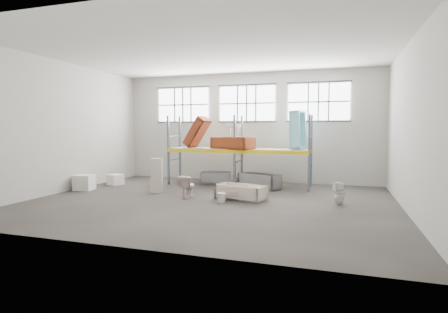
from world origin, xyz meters
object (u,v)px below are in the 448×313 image
at_px(bucket, 221,198).
at_px(toilet_white, 339,193).
at_px(steel_tub_left, 215,178).
at_px(carton_near, 84,182).
at_px(cistern_tall, 157,176).
at_px(blue_tub_upright, 298,130).
at_px(rust_tub_flat, 233,143).
at_px(steel_tub_right, 259,181).
at_px(bathtub_beige, 241,192).
at_px(toilet_beige, 187,186).

bearing_deg(bucket, toilet_white, 13.40).
bearing_deg(bucket, steel_tub_left, 111.77).
height_order(bucket, carton_near, carton_near).
bearing_deg(cistern_tall, bucket, -36.61).
bearing_deg(toilet_white, blue_tub_upright, -172.95).
relative_size(toilet_white, rust_tub_flat, 0.41).
xyz_separation_m(steel_tub_left, steel_tub_right, (2.19, -0.81, 0.05)).
relative_size(toilet_white, steel_tub_left, 0.55).
height_order(bathtub_beige, toilet_beige, toilet_beige).
relative_size(steel_tub_left, carton_near, 1.93).
xyz_separation_m(toilet_white, carton_near, (-9.69, -0.25, -0.07)).
xyz_separation_m(toilet_white, steel_tub_left, (-5.30, 3.06, -0.12)).
distance_m(steel_tub_left, blue_tub_upright, 4.21).
xyz_separation_m(toilet_beige, toilet_white, (5.16, 0.40, -0.02)).
bearing_deg(toilet_beige, toilet_white, -177.42).
distance_m(bathtub_beige, toilet_beige, 1.95).
bearing_deg(bathtub_beige, toilet_beige, -158.22).
height_order(bathtub_beige, steel_tub_left, bathtub_beige).
distance_m(bucket, carton_near, 6.01).
xyz_separation_m(cistern_tall, steel_tub_right, (3.53, 2.16, -0.36)).
bearing_deg(carton_near, toilet_beige, -1.95).
bearing_deg(steel_tub_right, bucket, -101.02).
bearing_deg(blue_tub_upright, steel_tub_left, 178.05).
bearing_deg(carton_near, toilet_white, 1.47).
height_order(toilet_white, steel_tub_right, toilet_white).
relative_size(toilet_beige, blue_tub_upright, 0.51).
relative_size(cistern_tall, rust_tub_flat, 0.74).
distance_m(rust_tub_flat, blue_tub_upright, 2.76).
xyz_separation_m(bathtub_beige, bucket, (-0.49, -0.67, -0.09)).
height_order(cistern_tall, steel_tub_right, cistern_tall).
bearing_deg(steel_tub_left, toilet_white, -30.01).
bearing_deg(toilet_white, carton_near, -111.14).
height_order(toilet_beige, bucket, toilet_beige).
bearing_deg(toilet_beige, carton_near, -3.83).
bearing_deg(cistern_tall, bathtub_beige, -23.15).
distance_m(toilet_beige, toilet_white, 5.18).
bearing_deg(steel_tub_left, carton_near, -143.04).
height_order(bathtub_beige, blue_tub_upright, blue_tub_upright).
distance_m(toilet_white, steel_tub_right, 3.84).
bearing_deg(rust_tub_flat, toilet_beige, -105.46).
relative_size(cistern_tall, bucket, 4.19).
xyz_separation_m(toilet_beige, steel_tub_right, (2.05, 2.65, -0.09)).
xyz_separation_m(toilet_beige, bucket, (1.44, -0.48, -0.24)).
height_order(toilet_white, carton_near, toilet_white).
distance_m(bathtub_beige, bucket, 0.84).
height_order(bathtub_beige, carton_near, carton_near).
distance_m(toilet_beige, rust_tub_flat, 3.38).
height_order(cistern_tall, blue_tub_upright, blue_tub_upright).
xyz_separation_m(steel_tub_right, blue_tub_upright, (1.44, 0.69, 2.09)).
relative_size(cistern_tall, toilet_white, 1.78).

